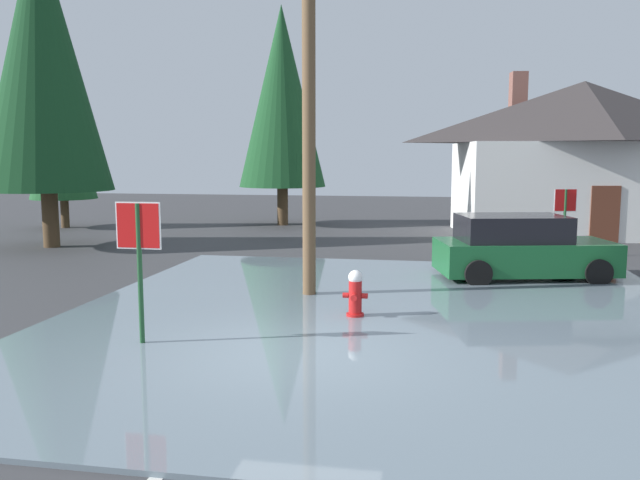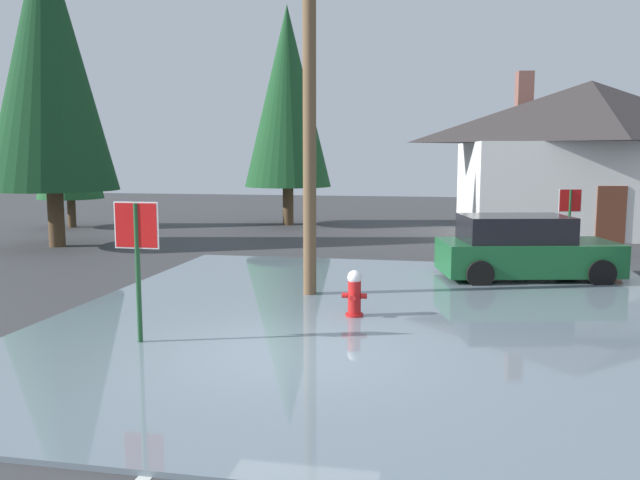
% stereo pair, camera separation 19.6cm
% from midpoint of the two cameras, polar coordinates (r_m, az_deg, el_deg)
% --- Properties ---
extents(ground_plane, '(80.00, 80.00, 0.10)m').
position_cam_midpoint_polar(ground_plane, '(9.98, -2.77, -10.46)').
color(ground_plane, '#38383A').
extents(flood_puddle, '(11.87, 12.92, 0.06)m').
position_cam_midpoint_polar(flood_puddle, '(12.24, 4.87, -6.71)').
color(flood_puddle, slate).
rests_on(flood_puddle, ground).
extents(lane_stop_bar, '(4.44, 0.47, 0.01)m').
position_cam_midpoint_polar(lane_stop_bar, '(8.24, -12.32, -14.16)').
color(lane_stop_bar, silver).
rests_on(lane_stop_bar, ground).
extents(stop_sign_near, '(0.74, 0.08, 2.31)m').
position_cam_midpoint_polar(stop_sign_near, '(10.50, -16.17, -0.35)').
color(stop_sign_near, '#1E4C28').
rests_on(stop_sign_near, ground).
extents(fire_hydrant, '(0.46, 0.40, 0.92)m').
position_cam_midpoint_polar(fire_hydrant, '(12.03, 2.65, -4.88)').
color(fire_hydrant, red).
rests_on(fire_hydrant, ground).
extents(utility_pole, '(1.60, 0.28, 9.41)m').
position_cam_midpoint_polar(utility_pole, '(13.81, -1.42, 15.20)').
color(utility_pole, brown).
rests_on(utility_pole, ground).
extents(stop_sign_far, '(0.67, 0.18, 2.06)m').
position_cam_midpoint_polar(stop_sign_far, '(20.57, 20.52, 2.58)').
color(stop_sign_far, '#1E4C28').
rests_on(stop_sign_far, ground).
extents(house, '(10.38, 6.76, 6.29)m').
position_cam_midpoint_polar(house, '(26.84, 21.82, 6.90)').
color(house, silver).
rests_on(house, ground).
extents(parked_car, '(4.48, 2.82, 1.58)m').
position_cam_midpoint_polar(parked_car, '(16.60, 16.93, -0.74)').
color(parked_car, '#195B2D').
rests_on(parked_car, ground).
extents(pine_tree_tall_left, '(3.77, 3.77, 9.42)m').
position_cam_midpoint_polar(pine_tree_tall_left, '(28.60, -3.58, 12.45)').
color(pine_tree_tall_left, '#4C3823').
rests_on(pine_tree_tall_left, ground).
extents(pine_tree_mid_left, '(2.73, 2.73, 6.84)m').
position_cam_midpoint_polar(pine_tree_mid_left, '(29.47, -22.04, 8.81)').
color(pine_tree_mid_left, '#4C3823').
rests_on(pine_tree_mid_left, ground).
extents(pine_tree_short_left, '(4.20, 4.20, 10.51)m').
position_cam_midpoint_polar(pine_tree_short_left, '(23.48, -23.52, 14.55)').
color(pine_tree_short_left, '#4C3823').
rests_on(pine_tree_short_left, ground).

